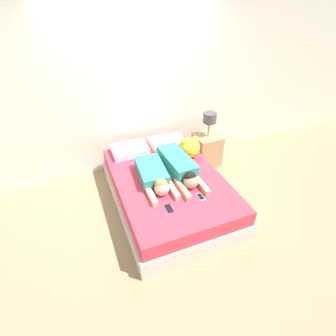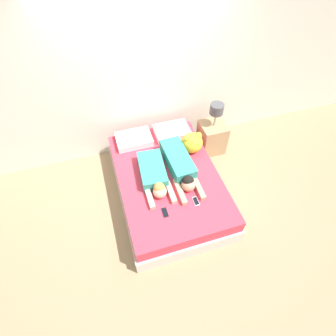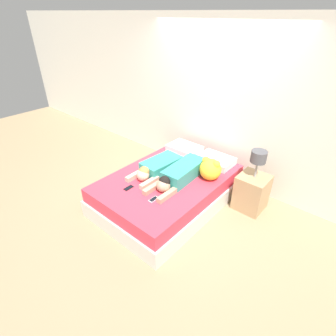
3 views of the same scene
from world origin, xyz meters
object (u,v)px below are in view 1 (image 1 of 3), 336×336
(bed, at_px, (168,190))
(pillow_head_right, at_px, (168,142))
(plush_toy, at_px, (189,147))
(cell_phone_right, at_px, (200,197))
(pillow_head_left, at_px, (130,150))
(cell_phone_left, at_px, (169,208))
(person_right, at_px, (180,167))
(nightstand, at_px, (207,148))
(person_left, at_px, (154,176))

(bed, relative_size, pillow_head_right, 3.85)
(pillow_head_right, relative_size, plush_toy, 1.66)
(bed, bearing_deg, cell_phone_right, -68.02)
(bed, bearing_deg, pillow_head_left, 111.42)
(cell_phone_left, height_order, cell_phone_right, same)
(pillow_head_left, relative_size, person_right, 0.51)
(pillow_head_right, distance_m, cell_phone_left, 1.49)
(person_right, distance_m, nightstand, 1.11)
(bed, xyz_separation_m, pillow_head_right, (0.32, 0.81, 0.30))
(person_left, bearing_deg, person_right, 7.18)
(person_left, relative_size, plush_toy, 2.72)
(pillow_head_left, height_order, cell_phone_left, pillow_head_left)
(pillow_head_right, relative_size, person_right, 0.51)
(person_left, bearing_deg, cell_phone_left, -91.22)
(bed, distance_m, cell_phone_right, 0.63)
(pillow_head_right, height_order, cell_phone_right, pillow_head_right)
(nightstand, bearing_deg, pillow_head_right, 172.93)
(cell_phone_left, bearing_deg, plush_toy, 52.85)
(bed, distance_m, nightstand, 1.25)
(pillow_head_left, bearing_deg, person_left, -82.58)
(bed, distance_m, plush_toy, 0.74)
(bed, relative_size, cell_phone_left, 15.14)
(person_left, distance_m, cell_phone_left, 0.57)
(person_left, bearing_deg, plush_toy, 28.60)
(bed, relative_size, person_right, 1.97)
(pillow_head_left, distance_m, pillow_head_right, 0.63)
(pillow_head_left, height_order, plush_toy, plush_toy)
(person_left, relative_size, cell_phone_right, 6.45)
(person_right, distance_m, cell_phone_left, 0.74)
(person_right, bearing_deg, nightstand, 39.80)
(pillow_head_right, xyz_separation_m, nightstand, (0.70, -0.09, -0.21))
(person_right, relative_size, cell_phone_right, 7.70)
(pillow_head_left, height_order, nightstand, nightstand)
(person_left, distance_m, plush_toy, 0.80)
(plush_toy, bearing_deg, cell_phone_left, -127.15)
(pillow_head_left, height_order, person_left, person_left)
(cell_phone_left, distance_m, nightstand, 1.80)
(bed, relative_size, nightstand, 2.21)
(person_left, height_order, cell_phone_left, person_left)
(person_left, relative_size, nightstand, 0.94)
(pillow_head_right, relative_size, person_left, 0.61)
(bed, distance_m, pillow_head_left, 0.92)
(pillow_head_left, bearing_deg, pillow_head_right, 0.00)
(cell_phone_left, bearing_deg, pillow_head_left, 93.95)
(pillow_head_left, distance_m, person_right, 0.93)
(cell_phone_left, relative_size, nightstand, 0.15)
(nightstand, bearing_deg, bed, -144.79)
(pillow_head_right, height_order, person_right, person_right)
(person_right, bearing_deg, plush_toy, 47.58)
(pillow_head_right, xyz_separation_m, person_left, (-0.52, -0.83, 0.03))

